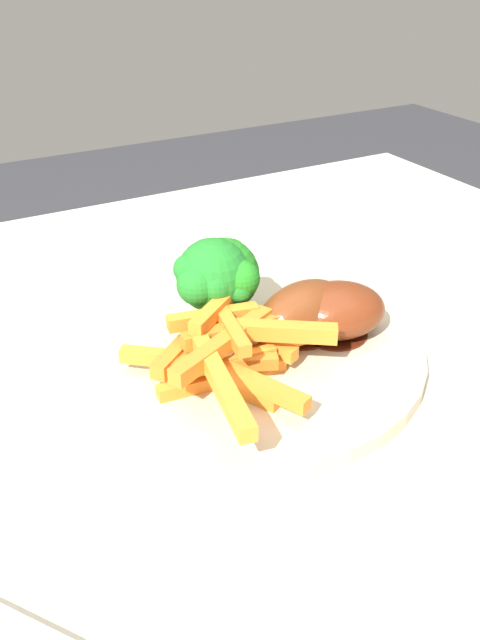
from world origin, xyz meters
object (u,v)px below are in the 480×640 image
(dinner_plate, at_px, (240,349))
(chicken_drumstick_near, at_px, (331,311))
(dining_table, at_px, (181,499))
(chicken_drumstick_far, at_px, (299,314))
(broccoli_floret_front, at_px, (212,278))
(broccoli_floret_middle, at_px, (223,275))
(carrot_fries_pile, at_px, (228,349))

(dinner_plate, height_order, chicken_drumstick_near, chicken_drumstick_near)
(dining_table, relative_size, chicken_drumstick_far, 7.65)
(dinner_plate, relative_size, chicken_drumstick_far, 2.10)
(broccoli_floret_front, distance_m, chicken_drumstick_near, 0.10)
(dinner_plate, distance_m, chicken_drumstick_near, 0.08)
(broccoli_floret_middle, height_order, chicken_drumstick_near, broccoli_floret_middle)
(chicken_drumstick_near, distance_m, chicken_drumstick_far, 0.03)
(dinner_plate, relative_size, broccoli_floret_front, 3.67)
(broccoli_floret_front, relative_size, broccoli_floret_middle, 1.06)
(dinner_plate, xyz_separation_m, chicken_drumstick_near, (-0.07, 0.02, 0.03))
(broccoli_floret_middle, bearing_deg, carrot_fries_pile, 64.95)
(broccoli_floret_front, bearing_deg, chicken_drumstick_near, 149.01)
(broccoli_floret_middle, xyz_separation_m, chicken_drumstick_far, (-0.04, 0.05, -0.02))
(broccoli_floret_front, relative_size, carrot_fries_pile, 0.47)
(dinner_plate, height_order, chicken_drumstick_far, chicken_drumstick_far)
(broccoli_floret_front, height_order, chicken_drumstick_near, broccoli_floret_front)
(broccoli_floret_middle, distance_m, carrot_fries_pile, 0.08)
(dinner_plate, distance_m, chicken_drumstick_far, 0.05)
(dining_table, distance_m, dinner_plate, 0.13)
(carrot_fries_pile, distance_m, chicken_drumstick_far, 0.07)
(broccoli_floret_front, bearing_deg, dinner_plate, 115.46)
(dining_table, bearing_deg, carrot_fries_pile, 150.77)
(chicken_drumstick_near, bearing_deg, broccoli_floret_middle, -40.52)
(chicken_drumstick_far, bearing_deg, chicken_drumstick_near, 164.05)
(carrot_fries_pile, height_order, chicken_drumstick_near, carrot_fries_pile)
(carrot_fries_pile, height_order, chicken_drumstick_far, same)
(dining_table, xyz_separation_m, chicken_drumstick_near, (-0.13, 0.01, 0.14))
(broccoli_floret_front, height_order, carrot_fries_pile, broccoli_floret_front)
(chicken_drumstick_near, bearing_deg, chicken_drumstick_far, -15.95)
(dinner_plate, relative_size, chicken_drumstick_near, 2.21)
(broccoli_floret_front, height_order, broccoli_floret_middle, broccoli_floret_front)
(dining_table, xyz_separation_m, broccoli_floret_front, (-0.05, -0.04, 0.17))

